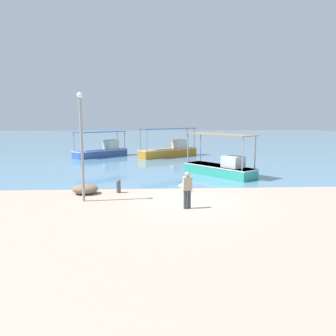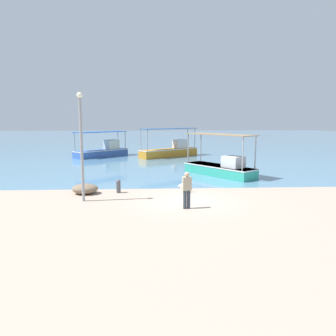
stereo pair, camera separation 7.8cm
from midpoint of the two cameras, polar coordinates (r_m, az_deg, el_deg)
The scene contains 10 objects.
ground at distance 16.32m, azimuth 3.55°, elevation -5.81°, with size 120.00×120.00×0.00m, color tan.
harbor_water at distance 63.86m, azimuth -1.25°, elevation 5.03°, with size 110.00×90.00×0.00m, color teal.
fishing_boat_far_left at distance 23.64m, azimuth 9.30°, elevation 0.18°, with size 4.67×5.51×2.96m.
fishing_boat_near_right at distance 35.73m, azimuth -11.21°, elevation 3.02°, with size 5.50×5.27×2.65m.
fishing_boat_outer at distance 35.00m, azimuth 0.47°, elevation 3.13°, with size 6.48×5.15×3.01m.
pelican at distance 18.17m, azimuth 2.93°, elevation -3.09°, with size 0.81×0.32×0.80m.
lamp_post at distance 16.40m, azimuth -14.73°, elevation 4.63°, with size 0.28×0.28×5.30m.
mooring_bollard at distance 18.24m, azimuth -8.50°, elevation -3.06°, with size 0.25×0.25×0.74m.
fisherman_standing at distance 14.84m, azimuth 3.45°, elevation -3.68°, with size 0.43×0.29×1.69m.
net_pile at distance 18.39m, azimuth -14.11°, elevation -3.53°, with size 1.38×1.18×0.55m, color #76634D.
Camera 2 is at (-1.75, -15.70, 4.08)m, focal length 35.00 mm.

